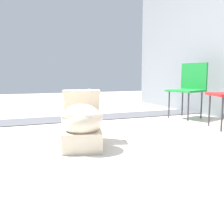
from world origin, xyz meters
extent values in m
plane|color=#B7B2A8|center=(0.00, 0.00, 0.00)|extent=(14.00, 14.00, 0.00)
cube|color=#4C4C51|center=(-1.19, 0.50, 0.01)|extent=(0.56, 8.00, 0.01)
cube|color=beige|center=(0.29, 0.10, 0.09)|extent=(0.67, 0.49, 0.17)
ellipsoid|color=beige|center=(0.39, 0.07, 0.26)|extent=(0.52, 0.46, 0.28)
cylinder|color=beige|center=(0.39, 0.07, 0.32)|extent=(0.48, 0.48, 0.03)
cube|color=beige|center=(0.09, 0.15, 0.32)|extent=(0.26, 0.38, 0.30)
cube|color=beige|center=(0.09, 0.15, 0.49)|extent=(0.29, 0.41, 0.04)
cylinder|color=silver|center=(0.11, 0.23, 0.51)|extent=(0.02, 0.02, 0.01)
cube|color=#1E8C38|center=(-0.63, 1.97, 0.42)|extent=(0.55, 0.55, 0.03)
cube|color=#1E8C38|center=(-0.69, 2.16, 0.64)|extent=(0.43, 0.17, 0.40)
cylinder|color=#38383D|center=(-0.42, 1.86, 0.20)|extent=(0.02, 0.02, 0.40)
cylinder|color=#38383D|center=(-0.74, 1.75, 0.20)|extent=(0.02, 0.02, 0.40)
cylinder|color=#38383D|center=(-0.52, 2.18, 0.20)|extent=(0.02, 0.02, 0.40)
cylinder|color=#38383D|center=(-0.84, 2.08, 0.20)|extent=(0.02, 0.02, 0.40)
cylinder|color=#38383D|center=(0.31, 1.76, 0.20)|extent=(0.02, 0.02, 0.40)
cylinder|color=#38383D|center=(-0.01, 1.87, 0.20)|extent=(0.02, 0.02, 0.40)
camera|label=1|loc=(2.60, -0.54, 0.65)|focal=42.00mm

